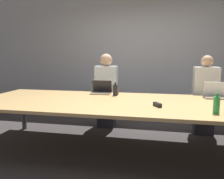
# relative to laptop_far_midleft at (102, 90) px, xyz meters

# --- Properties ---
(ground_plane) EXTENTS (24.00, 24.00, 0.00)m
(ground_plane) POSITION_rel_laptop_far_midleft_xyz_m (0.56, -0.59, -0.79)
(ground_plane) COLOR #383333
(curtain_wall) EXTENTS (12.00, 0.06, 2.80)m
(curtain_wall) POSITION_rel_laptop_far_midleft_xyz_m (0.56, 1.55, 0.61)
(curtain_wall) COLOR #ADADB2
(curtain_wall) RESTS_ON ground_plane
(conference_table) EXTENTS (4.49, 1.53, 0.73)m
(conference_table) POSITION_rel_laptop_far_midleft_xyz_m (0.56, -0.59, -0.11)
(conference_table) COLOR tan
(conference_table) RESTS_ON ground_plane
(laptop_far_midleft) EXTENTS (0.34, 0.23, 0.23)m
(laptop_far_midleft) POSITION_rel_laptop_far_midleft_xyz_m (0.00, 0.00, 0.00)
(laptop_far_midleft) COLOR gray
(laptop_far_midleft) RESTS_ON conference_table
(person_far_midleft) EXTENTS (0.40, 0.24, 1.40)m
(person_far_midleft) POSITION_rel_laptop_far_midleft_xyz_m (-0.02, 0.44, -0.11)
(person_far_midleft) COLOR #2D2D38
(person_far_midleft) RESTS_ON ground_plane
(cup_far_midleft) EXTENTS (0.08, 0.08, 0.08)m
(cup_far_midleft) POSITION_rel_laptop_far_midleft_xyz_m (0.26, -0.04, -0.03)
(cup_far_midleft) COLOR brown
(cup_far_midleft) RESTS_ON conference_table
(bottle_far_midleft) EXTENTS (0.08, 0.08, 0.21)m
(bottle_far_midleft) POSITION_rel_laptop_far_midleft_xyz_m (0.26, -0.14, 0.02)
(bottle_far_midleft) COLOR black
(bottle_far_midleft) RESTS_ON conference_table
(laptop_far_right) EXTENTS (0.32, 0.24, 0.24)m
(laptop_far_right) POSITION_rel_laptop_far_midleft_xyz_m (1.80, -0.03, 0.00)
(laptop_far_right) COLOR gray
(laptop_far_right) RESTS_ON conference_table
(person_far_right) EXTENTS (0.40, 0.24, 1.37)m
(person_far_right) POSITION_rel_laptop_far_midleft_xyz_m (1.75, 0.40, -0.13)
(person_far_right) COLOR #2D2D38
(person_far_right) RESTS_ON ground_plane
(bottle_near_right) EXTENTS (0.07, 0.07, 0.23)m
(bottle_near_right) POSITION_rel_laptop_far_midleft_xyz_m (1.57, -1.03, 0.03)
(bottle_near_right) COLOR green
(bottle_near_right) RESTS_ON conference_table
(stapler) EXTENTS (0.11, 0.15, 0.05)m
(stapler) POSITION_rel_laptop_far_midleft_xyz_m (0.93, -0.82, -0.04)
(stapler) COLOR black
(stapler) RESTS_ON conference_table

